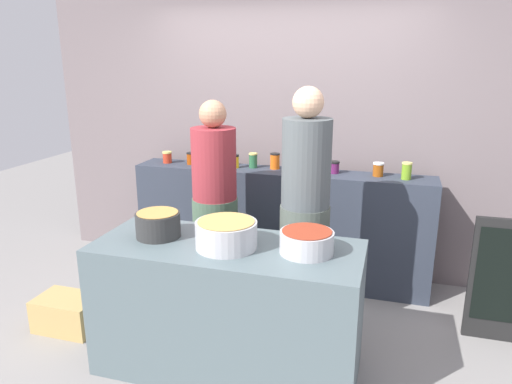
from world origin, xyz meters
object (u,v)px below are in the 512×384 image
Objects in this scene: cooking_pot_center at (226,234)px; chalkboard_sign at (505,281)px; preserve_jar_7 at (306,165)px; cooking_pot_left at (158,225)px; preserve_jar_8 at (334,167)px; cooking_pot_right at (307,242)px; preserve_jar_2 at (200,158)px; cook_in_cap at (304,228)px; preserve_jar_4 at (235,161)px; cook_with_tongs at (215,216)px; preserve_jar_5 at (253,160)px; preserve_jar_3 at (225,159)px; bread_crate at (68,313)px; preserve_jar_6 at (275,161)px; preserve_jar_1 at (191,158)px; preserve_jar_10 at (407,171)px; preserve_jar_0 at (167,157)px; preserve_jar_9 at (378,169)px.

chalkboard_sign is (1.79, 0.89, -0.49)m from cooking_pot_center.
preserve_jar_7 is 0.36× the size of cooking_pot_left.
cooking_pot_right is at bearing -88.99° from preserve_jar_8.
cook_in_cap is (1.15, -0.84, -0.28)m from preserve_jar_2.
cook_with_tongs is at bearing -87.51° from preserve_jar_4.
preserve_jar_5 is at bearing 100.47° from cooking_pot_center.
preserve_jar_5 is 0.74m from cook_with_tongs.
cooking_pot_left is (-0.96, -1.42, -0.14)m from preserve_jar_8.
preserve_jar_3 reaches higher than bread_crate.
preserve_jar_4 is at bearing -29.52° from preserve_jar_3.
cooking_pot_right is 2.02m from bread_crate.
preserve_jar_6 is (0.70, 0.07, -0.00)m from preserve_jar_2.
preserve_jar_2 is at bearing -16.31° from preserve_jar_1.
preserve_jar_6 is at bearing -0.66° from preserve_jar_3.
preserve_jar_8 is 0.06× the size of cook_with_tongs.
cooking_pot_right is 0.35× the size of chalkboard_sign.
preserve_jar_7 is (0.29, -0.01, -0.02)m from preserve_jar_6.
preserve_jar_6 is 1.35× the size of preserve_jar_8.
preserve_jar_10 is (1.83, 0.00, -0.00)m from preserve_jar_2.
preserve_jar_0 is 0.06× the size of cook_with_tongs.
preserve_jar_10 is at bearing 0.11° from preserve_jar_2.
preserve_jar_3 is at bearing 92.25° from cooking_pot_left.
preserve_jar_5 is 1.99m from bread_crate.
preserve_jar_1 is at bearing -177.50° from preserve_jar_5.
preserve_jar_8 is 0.23× the size of bread_crate.
preserve_jar_2 is 0.23m from preserve_jar_3.
cook_in_cap is (0.81, -0.84, -0.27)m from preserve_jar_4.
preserve_jar_1 is at bearing -172.72° from preserve_jar_3.
preserve_jar_5 is (0.85, 0.03, 0.01)m from preserve_jar_0.
cook_in_cap is (1.26, -0.87, -0.26)m from preserve_jar_1.
preserve_jar_8 is 0.11× the size of chalkboard_sign.
cook_in_cap reaches higher than preserve_jar_10.
cooking_pot_right is at bearing -41.08° from cook_with_tongs.
preserve_jar_6 is (0.48, -0.01, 0.01)m from preserve_jar_3.
bread_crate is 0.49× the size of chalkboard_sign.
preserve_jar_2 is at bearing -174.43° from preserve_jar_6.
cook_in_cap reaches higher than cooking_pot_center.
cooking_pot_left is at bearing -74.72° from preserve_jar_1.
preserve_jar_8 is at bearing 179.38° from preserve_jar_9.
preserve_jar_4 is at bearing 123.91° from cooking_pot_right.
preserve_jar_2 is 1.41m from cooking_pot_left.
preserve_jar_2 is 1.41× the size of preserve_jar_8.
preserve_jar_3 is at bearing 176.83° from preserve_jar_5.
cooking_pot_left is 2.48m from chalkboard_sign.
preserve_jar_5 is 1.16× the size of preserve_jar_9.
preserve_jar_4 reaches higher than preserve_jar_8.
preserve_jar_4 is at bearing 133.88° from cook_in_cap.
cooking_pot_right is at bearing -47.28° from preserve_jar_2.
preserve_jar_5 is 1.62m from cooking_pot_right.
preserve_jar_9 is at bearing 0.63° from preserve_jar_0.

